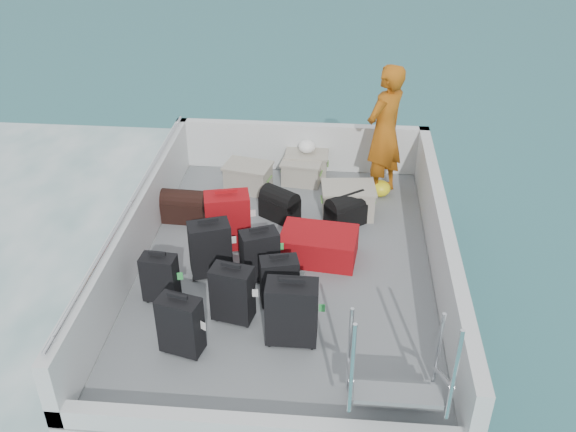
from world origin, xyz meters
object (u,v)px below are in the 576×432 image
at_px(suitcase_7, 279,281).
at_px(crate_3, 348,202).
at_px(crate_2, 307,165).
at_px(passenger, 385,132).
at_px(suitcase_1, 160,279).
at_px(crate_0, 248,178).
at_px(suitcase_0, 181,326).
at_px(crate_1, 302,173).
at_px(suitcase_3, 232,294).
at_px(suitcase_5, 228,221).
at_px(suitcase_6, 292,313).
at_px(suitcase_4, 260,256).
at_px(suitcase_2, 210,249).
at_px(suitcase_8, 319,245).

xyz_separation_m(suitcase_7, crate_3, (0.70, 1.85, -0.08)).
distance_m(crate_2, passenger, 1.32).
distance_m(suitcase_1, crate_0, 2.54).
distance_m(suitcase_1, passenger, 3.56).
bearing_deg(suitcase_0, crate_0, 101.51).
xyz_separation_m(crate_0, crate_1, (0.72, 0.25, -0.02)).
relative_size(crate_1, passenger, 0.29).
distance_m(suitcase_3, suitcase_5, 1.32).
xyz_separation_m(suitcase_3, crate_1, (0.50, 2.96, -0.16)).
bearing_deg(suitcase_7, crate_2, 74.39).
height_order(suitcase_6, passenger, passenger).
xyz_separation_m(suitcase_4, suitcase_6, (0.43, -0.98, 0.04)).
distance_m(suitcase_6, crate_2, 3.45).
xyz_separation_m(crate_0, crate_2, (0.78, 0.47, -0.00)).
bearing_deg(suitcase_3, suitcase_4, 87.15).
distance_m(suitcase_0, suitcase_2, 1.26).
xyz_separation_m(suitcase_1, crate_2, (1.36, 2.94, -0.11)).
distance_m(suitcase_4, suitcase_6, 1.07).
xyz_separation_m(suitcase_2, suitcase_6, (0.99, -1.02, 0.02)).
bearing_deg(suitcase_4, passenger, 33.76).
distance_m(suitcase_2, passenger, 2.89).
height_order(suitcase_5, crate_0, suitcase_5).
bearing_deg(passenger, suitcase_6, 21.98).
relative_size(suitcase_5, crate_0, 1.22).
relative_size(suitcase_6, suitcase_8, 0.79).
distance_m(suitcase_1, suitcase_3, 0.84).
bearing_deg(suitcase_7, crate_1, 75.41).
height_order(crate_0, crate_1, crate_0).
bearing_deg(suitcase_3, suitcase_0, -117.06).
xyz_separation_m(suitcase_7, suitcase_8, (0.38, 0.86, -0.11)).
height_order(crate_2, passenger, passenger).
height_order(suitcase_2, crate_0, suitcase_2).
xyz_separation_m(suitcase_6, passenger, (0.97, 3.06, 0.56)).
bearing_deg(suitcase_7, suitcase_6, -86.06).
relative_size(suitcase_2, crate_2, 1.15).
height_order(suitcase_7, crate_0, suitcase_7).
xyz_separation_m(suitcase_6, crate_3, (0.53, 2.41, -0.15)).
relative_size(suitcase_1, suitcase_7, 1.00).
distance_m(suitcase_0, crate_0, 3.22).
relative_size(suitcase_4, crate_1, 1.17).
distance_m(suitcase_1, suitcase_7, 1.25).
relative_size(suitcase_5, suitcase_6, 1.04).
bearing_deg(suitcase_4, crate_1, 59.81).
bearing_deg(passenger, suitcase_7, 14.90).
distance_m(suitcase_4, crate_2, 2.50).
height_order(crate_1, crate_3, crate_3).
xyz_separation_m(suitcase_2, crate_3, (1.52, 1.39, -0.13)).
bearing_deg(suitcase_0, suitcase_5, 100.05).
bearing_deg(suitcase_2, suitcase_7, -48.99).
bearing_deg(crate_3, suitcase_5, -148.72).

